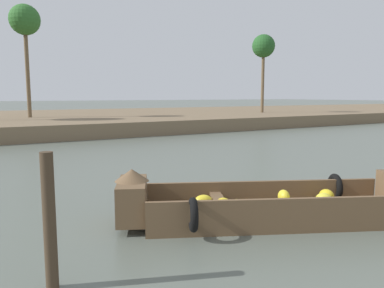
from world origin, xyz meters
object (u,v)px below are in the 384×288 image
palm_tree_mid (263,48)px  mooring_post (49,222)px  banana_boat (273,203)px  palm_tree_near (25,22)px

palm_tree_mid → mooring_post: bearing=-135.3°
banana_boat → palm_tree_near: 21.92m
banana_boat → mooring_post: 3.77m
banana_boat → mooring_post: mooring_post is taller
palm_tree_near → mooring_post: 22.39m
banana_boat → palm_tree_near: (-1.23, 20.97, 6.26)m
palm_tree_near → palm_tree_mid: 17.29m
palm_tree_mid → mooring_post: 28.09m
banana_boat → palm_tree_mid: palm_tree_mid is taller
palm_tree_near → mooring_post: palm_tree_near is taller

